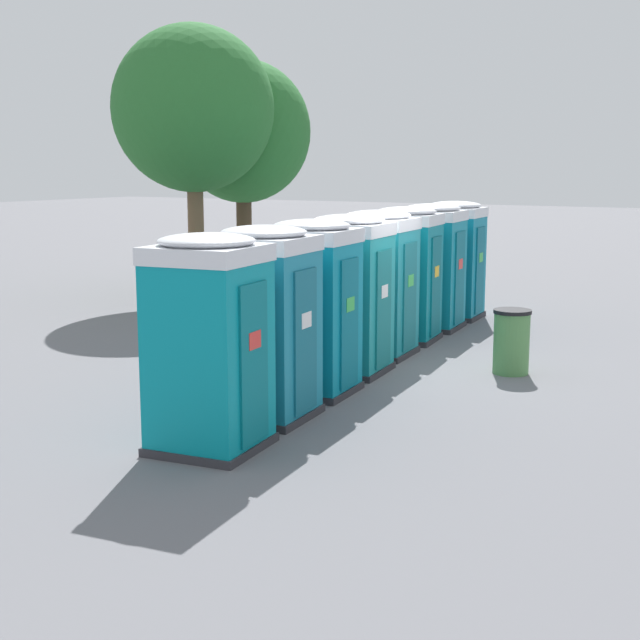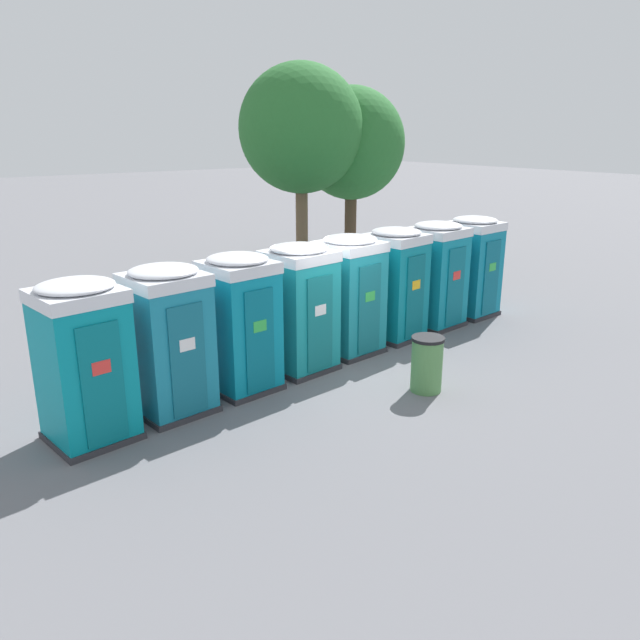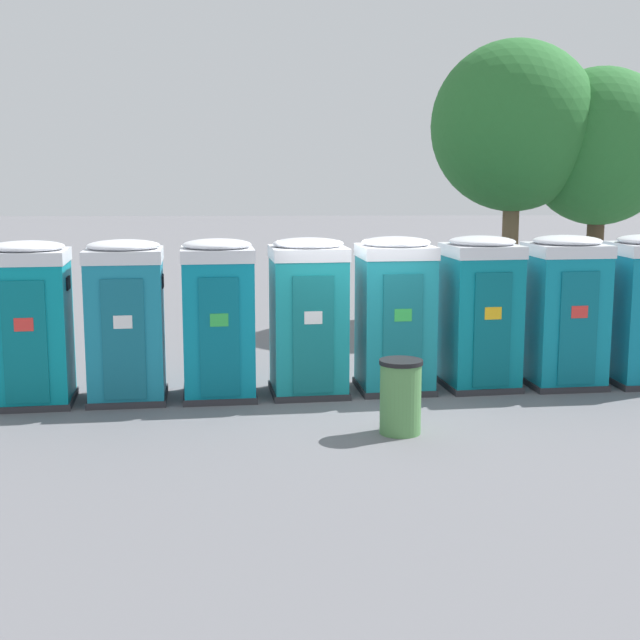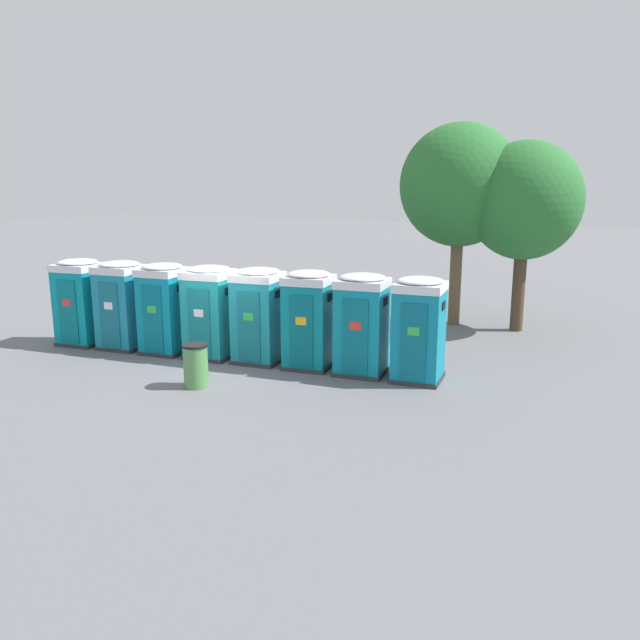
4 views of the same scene
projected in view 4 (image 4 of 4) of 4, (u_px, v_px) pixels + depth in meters
The scene contains 12 objects.
ground_plane at pixel (227, 363), 16.62m from camera, with size 120.00×120.00×0.00m, color slate.
portapotty_0 at pixel (81, 301), 18.40m from camera, with size 1.35×1.33×2.54m.
portapotty_1 at pixel (122, 304), 17.94m from camera, with size 1.33×1.32×2.54m.
portapotty_2 at pixel (164, 308), 17.45m from camera, with size 1.27×1.31×2.54m.
portapotty_3 at pixel (210, 311), 16.97m from camera, with size 1.34×1.33×2.54m.
portapotty_4 at pixel (259, 315), 16.53m from camera, with size 1.31×1.31×2.54m.
portapotty_5 at pixel (309, 319), 16.03m from camera, with size 1.32×1.35×2.54m.
portapotty_6 at pixel (362, 324), 15.49m from camera, with size 1.34×1.32×2.54m.
portapotty_7 at pixel (419, 329), 14.96m from camera, with size 1.27×1.30×2.54m.
street_tree_0 at pixel (525, 202), 19.44m from camera, with size 3.53×3.53×6.01m.
street_tree_1 at pixel (460, 186), 20.22m from camera, with size 3.88×3.88×6.62m.
trash_can at pixel (196, 365), 14.61m from camera, with size 0.60×0.60×1.04m.
Camera 4 is at (9.28, -13.24, 4.72)m, focal length 35.00 mm.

